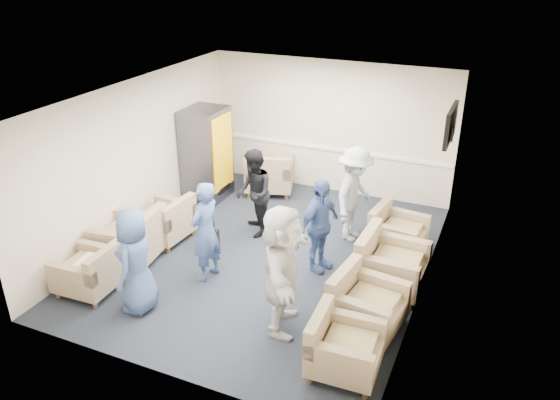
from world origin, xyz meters
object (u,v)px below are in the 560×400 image
at_px(person_mid_right, 319,226).
at_px(person_front_right, 282,269).
at_px(armchair_right_midnear, 364,305).
at_px(person_front_left, 136,261).
at_px(armchair_left_mid, 133,240).
at_px(armchair_right_midfar, 388,266).
at_px(armchair_left_far, 166,222).
at_px(person_back_right, 355,195).
at_px(armchair_left_near, 92,273).
at_px(armchair_right_far, 395,233).
at_px(armchair_right_near, 341,348).
at_px(armchair_corner, 270,176).
at_px(vending_machine, 207,154).
at_px(person_back_left, 254,193).
at_px(person_mid_left, 205,232).

relative_size(person_mid_right, person_front_right, 0.86).
height_order(armchair_right_midnear, person_front_left, person_front_left).
distance_m(armchair_left_mid, armchair_right_midnear, 3.88).
height_order(armchair_right_midfar, person_mid_right, person_mid_right).
height_order(armchair_left_far, person_back_right, person_back_right).
bearing_deg(armchair_left_near, armchair_right_far, 126.03).
height_order(armchair_right_far, person_back_right, person_back_right).
distance_m(armchair_left_far, armchair_right_near, 4.22).
relative_size(armchair_corner, person_front_left, 0.77).
bearing_deg(armchair_left_near, armchair_left_mid, 177.53).
height_order(armchair_right_near, armchair_corner, armchair_corner).
bearing_deg(armchair_left_far, armchair_right_near, 67.60).
bearing_deg(person_front_left, person_back_right, 136.81).
height_order(vending_machine, person_mid_right, vending_machine).
bearing_deg(person_back_right, armchair_right_near, -159.55).
distance_m(armchair_left_near, armchair_right_midnear, 3.96).
distance_m(armchair_right_far, person_back_left, 2.49).
bearing_deg(person_mid_left, armchair_left_mid, -78.79).
height_order(vending_machine, person_back_left, vending_machine).
bearing_deg(armchair_right_midnear, vending_machine, 62.49).
distance_m(armchair_left_near, armchair_right_far, 4.84).
relative_size(vending_machine, person_front_left, 1.20).
height_order(armchair_corner, person_mid_right, person_mid_right).
distance_m(armchair_left_far, person_back_left, 1.60).
height_order(armchair_corner, person_front_left, person_front_left).
height_order(person_mid_left, person_mid_right, person_mid_left).
distance_m(armchair_corner, person_mid_right, 3.09).
relative_size(person_back_right, person_mid_right, 1.09).
bearing_deg(person_back_left, armchair_left_mid, -74.92).
bearing_deg(armchair_corner, person_back_right, 133.16).
bearing_deg(person_back_right, person_front_right, -176.97).
bearing_deg(person_mid_right, armchair_left_far, 111.67).
height_order(armchair_left_mid, armchair_right_near, armchair_left_mid).
bearing_deg(armchair_corner, armchair_right_midfar, 123.42).
relative_size(armchair_right_near, person_mid_left, 0.53).
distance_m(person_mid_left, person_back_left, 1.57).
bearing_deg(armchair_right_midnear, armchair_corner, 47.83).
bearing_deg(vending_machine, person_mid_right, -29.50).
bearing_deg(armchair_right_midnear, person_mid_left, 92.24).
bearing_deg(person_mid_left, armchair_right_midnear, 93.93).
relative_size(armchair_right_far, vending_machine, 0.50).
relative_size(armchair_left_far, person_back_right, 0.54).
bearing_deg(person_front_right, armchair_left_near, 81.42).
xyz_separation_m(armchair_left_mid, person_front_right, (2.88, -0.61, 0.52)).
relative_size(armchair_left_near, armchair_left_far, 0.92).
height_order(person_back_left, person_front_right, person_front_right).
xyz_separation_m(armchair_right_midfar, armchair_right_far, (-0.15, 1.14, -0.05)).
xyz_separation_m(armchair_right_near, armchair_right_midfar, (0.09, 1.97, 0.05)).
relative_size(vending_machine, person_mid_right, 1.20).
height_order(armchair_left_mid, armchair_right_far, armchair_left_mid).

